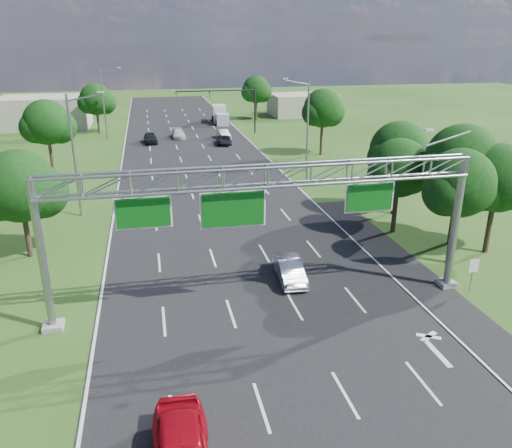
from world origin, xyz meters
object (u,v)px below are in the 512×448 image
object	(u,v)px
regulatory_sign	(473,269)
box_truck	(220,115)
traffic_signal	(232,100)
sign_gantry	(268,187)
silver_sedan	(290,270)

from	to	relation	value
regulatory_sign	box_truck	distance (m)	65.39
traffic_signal	box_truck	xyz separation A→B (m)	(-0.35, 11.16, -3.80)
sign_gantry	regulatory_sign	size ratio (longest dim) A/B	11.19
traffic_signal	box_truck	world-z (taller)	traffic_signal
regulatory_sign	silver_sedan	xyz separation A→B (m)	(-9.98, 3.78, -0.83)
sign_gantry	regulatory_sign	bearing A→B (deg)	-4.83
regulatory_sign	silver_sedan	size ratio (longest dim) A/B	0.51
sign_gantry	box_truck	size ratio (longest dim) A/B	3.04
traffic_signal	box_truck	bearing A→B (deg)	91.79
box_truck	silver_sedan	bearing A→B (deg)	-88.14
sign_gantry	box_truck	xyz separation A→B (m)	(6.80, 64.16, -5.52)
silver_sedan	sign_gantry	bearing A→B (deg)	-123.53
traffic_signal	silver_sedan	xyz separation A→B (m)	(-5.06, -50.24, -4.49)
silver_sedan	regulatory_sign	bearing A→B (deg)	-17.21
sign_gantry	traffic_signal	distance (m)	53.51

